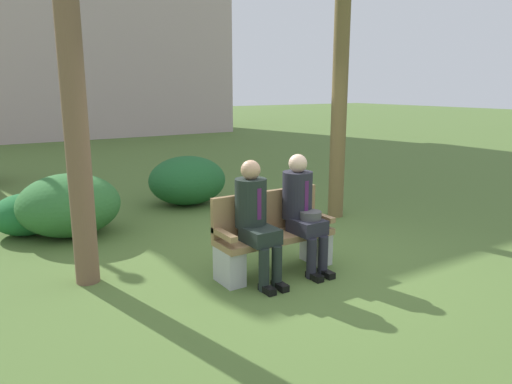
# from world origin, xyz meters

# --- Properties ---
(ground_plane) EXTENTS (80.00, 80.00, 0.00)m
(ground_plane) POSITION_xyz_m (0.00, 0.00, 0.00)
(ground_plane) COLOR #506D31
(park_bench) EXTENTS (1.38, 0.44, 0.90)m
(park_bench) POSITION_xyz_m (-0.23, -0.08, 0.40)
(park_bench) COLOR #99754C
(park_bench) RESTS_ON ground
(seated_man_left) EXTENTS (0.34, 0.72, 1.30)m
(seated_man_left) POSITION_xyz_m (-0.54, -0.20, 0.73)
(seated_man_left) COLOR #1E2823
(seated_man_left) RESTS_ON ground
(seated_man_right) EXTENTS (0.34, 0.72, 1.32)m
(seated_man_right) POSITION_xyz_m (0.08, -0.20, 0.73)
(seated_man_right) COLOR #23232D
(seated_man_right) RESTS_ON ground
(shrub_near_bench) EXTENTS (1.39, 1.28, 0.87)m
(shrub_near_bench) POSITION_xyz_m (-1.86, 2.55, 0.44)
(shrub_near_bench) COLOR #316D31
(shrub_near_bench) RESTS_ON ground
(shrub_mid_lawn) EXTENTS (1.37, 1.25, 0.85)m
(shrub_mid_lawn) POSITION_xyz_m (0.29, 3.34, 0.43)
(shrub_mid_lawn) COLOR #215D2C
(shrub_mid_lawn) RESTS_ON ground
(shrub_far_lawn) EXTENTS (0.94, 0.86, 0.59)m
(shrub_far_lawn) POSITION_xyz_m (-2.37, 2.91, 0.29)
(shrub_far_lawn) COLOR #1F672F
(shrub_far_lawn) RESTS_ON ground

